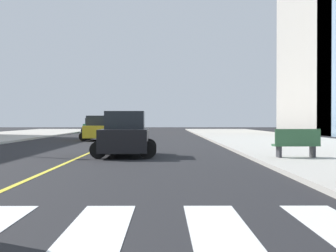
% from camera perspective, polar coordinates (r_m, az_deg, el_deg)
% --- Properties ---
extents(lane_divider_paint, '(0.16, 80.00, 0.01)m').
position_cam_1_polar(lane_divider_paint, '(43.46, -5.28, -1.45)').
color(lane_divider_paint, yellow).
rests_on(lane_divider_paint, ground).
extents(car_yellow_nearest, '(2.78, 4.42, 1.96)m').
position_cam_1_polar(car_yellow_nearest, '(39.72, -7.92, -0.34)').
color(car_yellow_nearest, gold).
rests_on(car_yellow_nearest, ground).
extents(car_green_second, '(2.65, 4.23, 1.89)m').
position_cam_1_polar(car_green_second, '(63.08, -8.57, 0.00)').
color(car_green_second, '#236B42').
rests_on(car_green_second, ground).
extents(car_black_third, '(2.85, 4.53, 2.01)m').
position_cam_1_polar(car_black_third, '(22.40, -4.92, -1.05)').
color(car_black_third, black).
rests_on(car_black_third, ground).
extents(park_bench, '(1.83, 0.66, 1.12)m').
position_cam_1_polar(park_bench, '(20.13, 14.50, -1.98)').
color(park_bench, '#33603D').
rests_on(park_bench, sidewalk_kerb_east).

